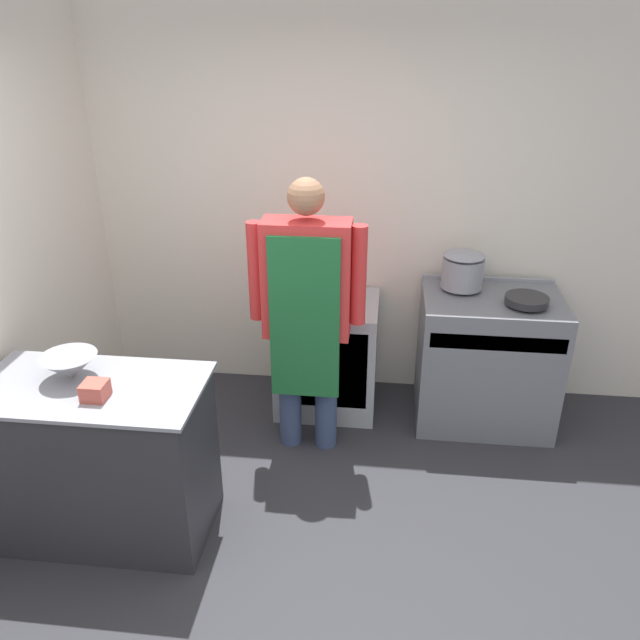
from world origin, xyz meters
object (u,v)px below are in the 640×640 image
at_px(mixing_bowl, 70,367).
at_px(plastic_tub, 95,390).
at_px(person_cook, 307,303).
at_px(saute_pan, 527,300).
at_px(stock_pot, 463,270).
at_px(stove, 486,359).
at_px(fridge_unit, 327,354).

distance_m(mixing_bowl, plastic_tub, 0.26).
bearing_deg(mixing_bowl, plastic_tub, -39.07).
bearing_deg(plastic_tub, person_cook, 47.55).
bearing_deg(saute_pan, person_cook, -166.12).
bearing_deg(stock_pot, mixing_bowl, -146.29).
xyz_separation_m(mixing_bowl, stock_pot, (2.02, 1.35, 0.09)).
distance_m(stove, fridge_unit, 1.08).
bearing_deg(stock_pot, person_cook, -149.68).
bearing_deg(plastic_tub, stove, 34.62).
relative_size(person_cook, saute_pan, 6.54).
height_order(stove, person_cook, person_cook).
distance_m(fridge_unit, stock_pot, 1.09).
xyz_separation_m(stove, fridge_unit, (-1.08, 0.05, -0.06)).
relative_size(stove, fridge_unit, 1.16).
bearing_deg(stock_pot, saute_pan, -31.06).
bearing_deg(person_cook, fridge_unit, 81.57).
relative_size(person_cook, plastic_tub, 15.39).
distance_m(fridge_unit, saute_pan, 1.38).
height_order(mixing_bowl, saute_pan, mixing_bowl).
relative_size(fridge_unit, plastic_tub, 7.02).
distance_m(fridge_unit, person_cook, 0.78).
xyz_separation_m(stove, person_cook, (-1.15, -0.44, 0.55)).
distance_m(mixing_bowl, saute_pan, 2.65).
distance_m(stove, stock_pot, 0.63).
xyz_separation_m(stove, mixing_bowl, (-2.22, -1.24, 0.50)).
relative_size(plastic_tub, saute_pan, 0.42).
xyz_separation_m(person_cook, mixing_bowl, (-1.08, -0.80, -0.05)).
relative_size(fridge_unit, mixing_bowl, 2.84).
xyz_separation_m(person_cook, saute_pan, (1.33, 0.33, -0.06)).
bearing_deg(saute_pan, plastic_tub, -149.73).
height_order(plastic_tub, saute_pan, plastic_tub).
bearing_deg(saute_pan, fridge_unit, 172.55).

